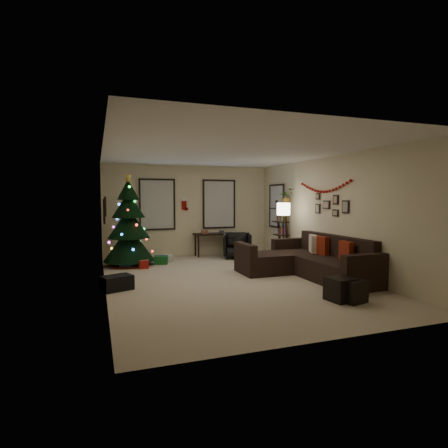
{
  "coord_description": "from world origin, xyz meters",
  "views": [
    {
      "loc": [
        -2.64,
        -7.14,
        1.74
      ],
      "look_at": [
        0.1,
        0.6,
        1.15
      ],
      "focal_mm": 29.09,
      "sensor_mm": 36.0,
      "label": 1
    }
  ],
  "objects_px": {
    "sofa": "(308,262)",
    "bookshelf": "(282,231)",
    "desk": "(215,236)",
    "christmas_tree": "(129,227)",
    "desk_chair": "(237,245)"
  },
  "relations": [
    {
      "from": "sofa",
      "to": "bookshelf",
      "type": "bearing_deg",
      "value": 77.02
    },
    {
      "from": "desk",
      "to": "christmas_tree",
      "type": "bearing_deg",
      "value": -163.21
    },
    {
      "from": "desk",
      "to": "desk_chair",
      "type": "bearing_deg",
      "value": -53.96
    },
    {
      "from": "sofa",
      "to": "desk",
      "type": "distance_m",
      "value": 3.59
    },
    {
      "from": "desk",
      "to": "desk_chair",
      "type": "height_order",
      "value": "desk_chair"
    },
    {
      "from": "bookshelf",
      "to": "desk_chair",
      "type": "bearing_deg",
      "value": 149.21
    },
    {
      "from": "desk",
      "to": "desk_chair",
      "type": "distance_m",
      "value": 0.84
    },
    {
      "from": "desk",
      "to": "bookshelf",
      "type": "relative_size",
      "value": 0.75
    },
    {
      "from": "bookshelf",
      "to": "sofa",
      "type": "bearing_deg",
      "value": -102.98
    },
    {
      "from": "sofa",
      "to": "desk",
      "type": "relative_size",
      "value": 2.35
    },
    {
      "from": "christmas_tree",
      "to": "desk_chair",
      "type": "relative_size",
      "value": 3.27
    },
    {
      "from": "sofa",
      "to": "desk_chair",
      "type": "height_order",
      "value": "sofa"
    },
    {
      "from": "sofa",
      "to": "desk_chair",
      "type": "xyz_separation_m",
      "value": [
        -0.62,
        2.76,
        0.07
      ]
    },
    {
      "from": "sofa",
      "to": "bookshelf",
      "type": "xyz_separation_m",
      "value": [
        0.48,
        2.1,
        0.51
      ]
    },
    {
      "from": "christmas_tree",
      "to": "bookshelf",
      "type": "distance_m",
      "value": 4.19
    }
  ]
}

